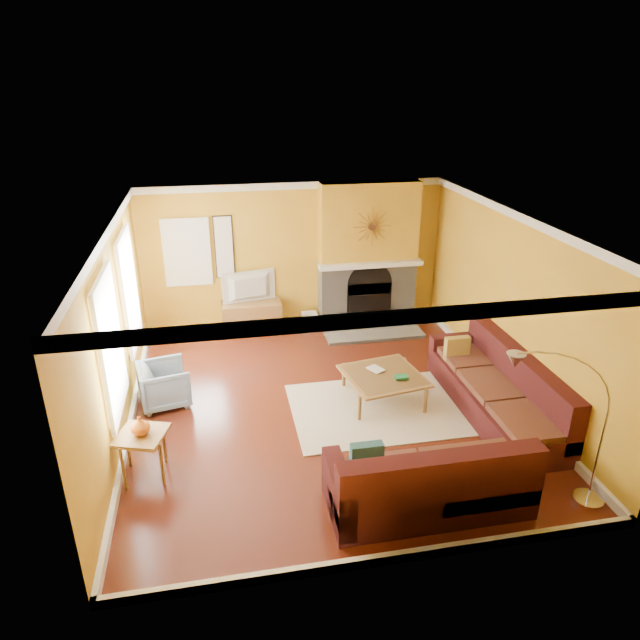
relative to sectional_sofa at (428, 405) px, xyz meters
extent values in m
cube|color=maroon|center=(-1.17, 0.95, -0.46)|extent=(5.50, 6.00, 0.02)
cube|color=white|center=(-1.17, 0.95, 2.26)|extent=(5.50, 6.00, 0.02)
cube|color=gold|center=(-1.17, 3.96, 0.90)|extent=(5.50, 0.02, 2.70)
cube|color=gold|center=(-1.17, -2.06, 0.90)|extent=(5.50, 0.02, 2.70)
cube|color=gold|center=(-3.93, 0.95, 0.90)|extent=(0.02, 6.00, 2.70)
cube|color=gold|center=(1.59, 0.95, 0.90)|extent=(0.02, 6.00, 2.70)
cube|color=white|center=(-3.89, 2.25, 1.05)|extent=(0.06, 1.22, 1.72)
cube|color=white|center=(-3.89, 0.35, 1.05)|extent=(0.06, 1.22, 1.72)
cube|color=white|center=(-3.07, 3.91, 1.10)|extent=(0.82, 0.06, 1.22)
cube|color=white|center=(-2.42, 3.92, 1.15)|extent=(0.34, 0.04, 1.14)
cube|color=white|center=(0.18, 3.51, 0.80)|extent=(1.92, 0.22, 0.08)
cube|color=gray|center=(0.18, 3.20, -0.42)|extent=(1.80, 0.70, 0.06)
cube|color=beige|center=(-0.48, 0.71, -0.44)|extent=(2.40, 1.80, 0.02)
cube|color=olive|center=(-2.01, 3.72, -0.15)|extent=(1.08, 0.49, 0.59)
imported|color=black|center=(-2.01, 3.72, 0.43)|extent=(0.99, 0.35, 0.57)
cube|color=white|center=(-0.92, 3.73, -0.31)|extent=(0.28, 0.28, 0.28)
imported|color=gray|center=(-3.45, 1.45, -0.13)|extent=(0.81, 0.80, 0.63)
imported|color=orange|center=(-3.59, -0.18, 0.25)|extent=(0.29, 0.29, 0.23)
imported|color=white|center=(-0.47, 1.07, -0.02)|extent=(0.27, 0.30, 0.02)
camera|label=1|loc=(-2.59, -6.02, 3.98)|focal=32.00mm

